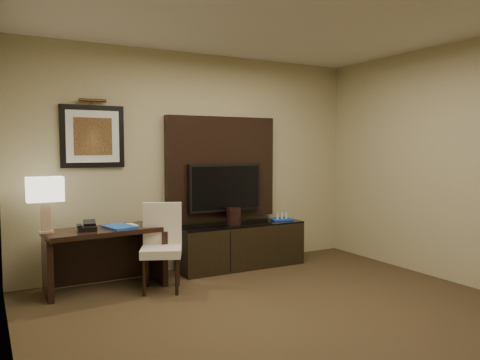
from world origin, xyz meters
TOP-DOWN VIEW (x-y plane):
  - floor at (0.00, 0.00)m, footprint 4.50×5.00m
  - wall_back at (0.00, 2.50)m, footprint 4.50×0.01m
  - wall_left at (-2.25, 0.00)m, footprint 0.01×5.00m
  - desk at (-1.27, 2.10)m, footprint 1.27×0.62m
  - credenza at (0.46, 2.20)m, footprint 1.64×0.48m
  - tv_wall_panel at (0.30, 2.44)m, footprint 1.50×0.12m
  - tv at (0.30, 2.34)m, footprint 1.00×0.08m
  - artwork at (-1.30, 2.48)m, footprint 0.70×0.04m
  - picture_light at (-1.30, 2.44)m, footprint 0.04×0.04m
  - desk_chair at (-0.76, 1.75)m, footprint 0.58×0.61m
  - table_lamp at (-1.85, 2.15)m, footprint 0.34×0.20m
  - desk_phone at (-1.46, 2.04)m, footprint 0.20×0.18m
  - blue_folder at (-1.12, 2.07)m, footprint 0.34×0.40m
  - book at (-1.10, 2.09)m, footprint 0.16×0.04m
  - ice_bucket at (0.34, 2.19)m, footprint 0.20×0.20m
  - minibar_tray at (1.06, 2.18)m, footprint 0.30×0.22m

SIDE VIEW (x-z plane):
  - floor at x=0.00m, z-range -0.01..0.00m
  - credenza at x=0.46m, z-range 0.00..0.56m
  - desk at x=-1.27m, z-range 0.00..0.66m
  - desk_chair at x=-0.76m, z-range 0.00..0.87m
  - minibar_tray at x=1.06m, z-range 0.56..0.66m
  - ice_bucket at x=0.34m, z-range 0.56..0.77m
  - blue_folder at x=-1.12m, z-range 0.66..0.68m
  - desk_phone at x=-1.46m, z-range 0.66..0.75m
  - book at x=-1.10m, z-range 0.66..0.88m
  - table_lamp at x=-1.85m, z-range 0.66..1.21m
  - tv at x=0.30m, z-range 0.72..1.32m
  - tv_wall_panel at x=0.30m, z-range 0.62..1.92m
  - wall_back at x=0.00m, z-range 0.00..2.70m
  - wall_left at x=-2.25m, z-range 0.00..2.70m
  - artwork at x=-1.30m, z-range 1.30..2.00m
  - picture_light at x=-1.30m, z-range 1.90..2.20m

